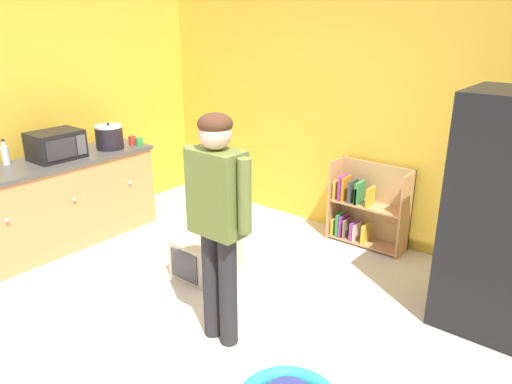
{
  "coord_description": "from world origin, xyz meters",
  "views": [
    {
      "loc": [
        2.29,
        -2.18,
        2.24
      ],
      "look_at": [
        0.14,
        0.48,
        1.0
      ],
      "focal_mm": 34.23,
      "sensor_mm": 36.0,
      "label": 1
    }
  ],
  "objects_px": {
    "bookshelf": "(365,209)",
    "red_cup": "(132,140)",
    "kitchen_counter": "(59,202)",
    "white_cup": "(104,138)",
    "refrigerator": "(503,215)",
    "crock_pot": "(109,137)",
    "clear_bottle": "(5,154)",
    "green_cup": "(139,142)",
    "pet_carrier": "(206,255)",
    "standing_person": "(217,210)",
    "microwave": "(56,145)",
    "blue_cup": "(84,146)"
  },
  "relations": [
    {
      "from": "clear_bottle",
      "to": "kitchen_counter",
      "type": "bearing_deg",
      "value": 60.68
    },
    {
      "from": "bookshelf",
      "to": "red_cup",
      "type": "bearing_deg",
      "value": -154.68
    },
    {
      "from": "white_cup",
      "to": "microwave",
      "type": "bearing_deg",
      "value": -73.38
    },
    {
      "from": "kitchen_counter",
      "to": "crock_pot",
      "type": "bearing_deg",
      "value": 83.77
    },
    {
      "from": "clear_bottle",
      "to": "white_cup",
      "type": "bearing_deg",
      "value": 90.37
    },
    {
      "from": "crock_pot",
      "to": "clear_bottle",
      "type": "xyz_separation_m",
      "value": [
        -0.27,
        -0.98,
        -0.03
      ]
    },
    {
      "from": "microwave",
      "to": "clear_bottle",
      "type": "height_order",
      "value": "microwave"
    },
    {
      "from": "kitchen_counter",
      "to": "pet_carrier",
      "type": "bearing_deg",
      "value": 16.79
    },
    {
      "from": "refrigerator",
      "to": "red_cup",
      "type": "distance_m",
      "value": 3.74
    },
    {
      "from": "crock_pot",
      "to": "clear_bottle",
      "type": "distance_m",
      "value": 1.02
    },
    {
      "from": "clear_bottle",
      "to": "blue_cup",
      "type": "distance_m",
      "value": 0.77
    },
    {
      "from": "kitchen_counter",
      "to": "green_cup",
      "type": "height_order",
      "value": "green_cup"
    },
    {
      "from": "clear_bottle",
      "to": "pet_carrier",
      "type": "bearing_deg",
      "value": 24.86
    },
    {
      "from": "bookshelf",
      "to": "white_cup",
      "type": "height_order",
      "value": "white_cup"
    },
    {
      "from": "refrigerator",
      "to": "bookshelf",
      "type": "height_order",
      "value": "refrigerator"
    },
    {
      "from": "pet_carrier",
      "to": "crock_pot",
      "type": "xyz_separation_m",
      "value": [
        -1.54,
        0.15,
        0.85
      ]
    },
    {
      "from": "standing_person",
      "to": "microwave",
      "type": "distance_m",
      "value": 2.39
    },
    {
      "from": "crock_pot",
      "to": "white_cup",
      "type": "height_order",
      "value": "crock_pot"
    },
    {
      "from": "refrigerator",
      "to": "red_cup",
      "type": "xyz_separation_m",
      "value": [
        -3.72,
        -0.42,
        0.06
      ]
    },
    {
      "from": "pet_carrier",
      "to": "white_cup",
      "type": "xyz_separation_m",
      "value": [
        -1.82,
        0.26,
        0.77
      ]
    },
    {
      "from": "crock_pot",
      "to": "white_cup",
      "type": "relative_size",
      "value": 3.09
    },
    {
      "from": "bookshelf",
      "to": "white_cup",
      "type": "xyz_separation_m",
      "value": [
        -2.63,
        -1.24,
        0.58
      ]
    },
    {
      "from": "kitchen_counter",
      "to": "microwave",
      "type": "distance_m",
      "value": 0.59
    },
    {
      "from": "kitchen_counter",
      "to": "blue_cup",
      "type": "bearing_deg",
      "value": 99.08
    },
    {
      "from": "refrigerator",
      "to": "bookshelf",
      "type": "bearing_deg",
      "value": 154.22
    },
    {
      "from": "red_cup",
      "to": "blue_cup",
      "type": "height_order",
      "value": "same"
    },
    {
      "from": "blue_cup",
      "to": "kitchen_counter",
      "type": "bearing_deg",
      "value": -80.92
    },
    {
      "from": "red_cup",
      "to": "white_cup",
      "type": "distance_m",
      "value": 0.35
    },
    {
      "from": "clear_bottle",
      "to": "blue_cup",
      "type": "xyz_separation_m",
      "value": [
        0.13,
        0.76,
        -0.05
      ]
    },
    {
      "from": "bookshelf",
      "to": "crock_pot",
      "type": "height_order",
      "value": "crock_pot"
    },
    {
      "from": "kitchen_counter",
      "to": "white_cup",
      "type": "height_order",
      "value": "white_cup"
    },
    {
      "from": "green_cup",
      "to": "refrigerator",
      "type": "bearing_deg",
      "value": 6.46
    },
    {
      "from": "refrigerator",
      "to": "standing_person",
      "type": "xyz_separation_m",
      "value": [
        -1.45,
        -1.45,
        0.13
      ]
    },
    {
      "from": "crock_pot",
      "to": "green_cup",
      "type": "xyz_separation_m",
      "value": [
        0.15,
        0.27,
        -0.08
      ]
    },
    {
      "from": "green_cup",
      "to": "red_cup",
      "type": "bearing_deg",
      "value": -174.55
    },
    {
      "from": "green_cup",
      "to": "kitchen_counter",
      "type": "bearing_deg",
      "value": -103.9
    },
    {
      "from": "kitchen_counter",
      "to": "bookshelf",
      "type": "bearing_deg",
      "value": 39.29
    },
    {
      "from": "kitchen_counter",
      "to": "red_cup",
      "type": "relative_size",
      "value": 21.26
    },
    {
      "from": "microwave",
      "to": "blue_cup",
      "type": "relative_size",
      "value": 5.05
    },
    {
      "from": "pet_carrier",
      "to": "blue_cup",
      "type": "height_order",
      "value": "blue_cup"
    },
    {
      "from": "standing_person",
      "to": "crock_pot",
      "type": "relative_size",
      "value": 5.7
    },
    {
      "from": "red_cup",
      "to": "microwave",
      "type": "bearing_deg",
      "value": -97.68
    },
    {
      "from": "microwave",
      "to": "clear_bottle",
      "type": "xyz_separation_m",
      "value": [
        -0.2,
        -0.41,
        -0.04
      ]
    },
    {
      "from": "pet_carrier",
      "to": "green_cup",
      "type": "height_order",
      "value": "green_cup"
    },
    {
      "from": "refrigerator",
      "to": "green_cup",
      "type": "height_order",
      "value": "refrigerator"
    },
    {
      "from": "refrigerator",
      "to": "blue_cup",
      "type": "xyz_separation_m",
      "value": [
        -3.9,
        -0.91,
        0.06
      ]
    },
    {
      "from": "kitchen_counter",
      "to": "crock_pot",
      "type": "distance_m",
      "value": 0.86
    },
    {
      "from": "bookshelf",
      "to": "standing_person",
      "type": "bearing_deg",
      "value": -91.3
    },
    {
      "from": "pet_carrier",
      "to": "clear_bottle",
      "type": "distance_m",
      "value": 2.16
    },
    {
      "from": "blue_cup",
      "to": "green_cup",
      "type": "relative_size",
      "value": 1.0
    }
  ]
}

